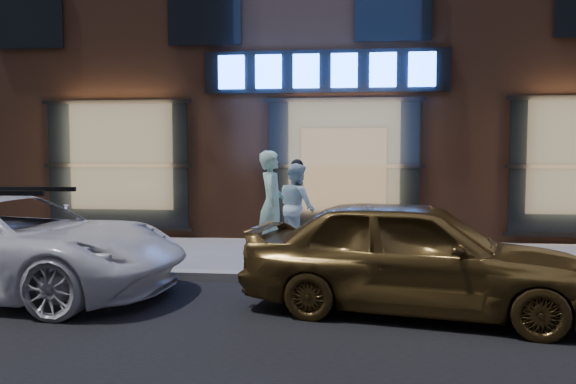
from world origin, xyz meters
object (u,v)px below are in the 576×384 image
object	(u,v)px
man_bowtie	(272,204)
gold_sedan	(414,255)
man_cap	(297,206)
white_suv	(5,245)

from	to	relation	value
man_bowtie	gold_sedan	xyz separation A→B (m)	(2.15, -3.35, -0.28)
man_cap	white_suv	xyz separation A→B (m)	(-3.53, -3.93, -0.18)
white_suv	gold_sedan	bearing A→B (deg)	-88.36
man_bowtie	man_cap	xyz separation A→B (m)	(0.38, 0.85, -0.12)
man_bowtie	gold_sedan	distance (m)	3.99
man_cap	gold_sedan	bearing A→B (deg)	172.36
white_suv	man_cap	bearing A→B (deg)	-37.35
man_bowtie	man_cap	size ratio (longest dim) A/B	1.14
man_cap	white_suv	bearing A→B (deg)	107.55
white_suv	gold_sedan	distance (m)	5.31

